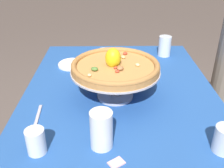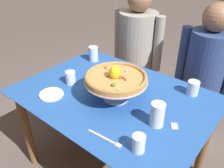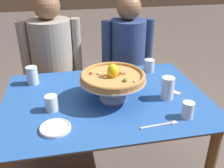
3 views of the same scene
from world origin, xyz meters
name	(u,v)px [view 3 (image 3 of 3)]	position (x,y,z in m)	size (l,w,h in m)	color
dining_table	(106,111)	(0.00, 0.00, 0.61)	(1.25, 0.91, 0.71)	brown
pizza_stand	(113,84)	(0.04, -0.03, 0.81)	(0.39, 0.39, 0.13)	#B7B7C1
pizza	(113,76)	(0.04, -0.03, 0.87)	(0.38, 0.38, 0.10)	#BC8447
water_glass_side_right	(167,89)	(0.36, -0.08, 0.77)	(0.08, 0.08, 0.14)	white
water_glass_front_right	(188,111)	(0.39, -0.30, 0.75)	(0.06, 0.06, 0.09)	white
water_glass_side_left	(52,104)	(-0.32, -0.08, 0.75)	(0.07, 0.07, 0.09)	silver
water_glass_back_right	(149,66)	(0.39, 0.33, 0.75)	(0.08, 0.08, 0.09)	silver
water_glass_back_left	(32,77)	(-0.45, 0.29, 0.76)	(0.08, 0.08, 0.12)	silver
side_plate	(55,128)	(-0.31, -0.27, 0.72)	(0.16, 0.16, 0.02)	white
dinner_fork	(161,125)	(0.23, -0.34, 0.71)	(0.20, 0.03, 0.01)	#B7B7C1
sugar_packet	(176,93)	(0.45, -0.03, 0.71)	(0.05, 0.04, 0.01)	beige
diner_left	(53,69)	(-0.33, 0.76, 0.62)	(0.51, 0.36, 1.26)	navy
diner_right	(127,68)	(0.33, 0.74, 0.58)	(0.47, 0.33, 1.22)	gray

